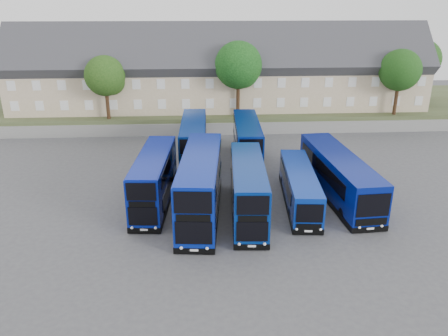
# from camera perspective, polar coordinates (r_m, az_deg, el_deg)

# --- Properties ---
(ground) EXTENTS (120.00, 120.00, 0.00)m
(ground) POSITION_cam_1_polar(r_m,az_deg,el_deg) (32.40, 2.21, -8.04)
(ground) COLOR #48484D
(ground) RESTS_ON ground
(retaining_wall) EXTENTS (70.00, 0.40, 1.50)m
(retaining_wall) POSITION_cam_1_polar(r_m,az_deg,el_deg) (54.32, -0.18, 5.15)
(retaining_wall) COLOR slate
(retaining_wall) RESTS_ON ground
(earth_bank) EXTENTS (80.00, 20.00, 2.00)m
(earth_bank) POSITION_cam_1_polar(r_m,az_deg,el_deg) (63.92, -0.69, 7.86)
(earth_bank) COLOR #444A2A
(earth_bank) RESTS_ON ground
(terrace_row) EXTENTS (54.00, 10.40, 11.20)m
(terrace_row) POSITION_cam_1_polar(r_m,az_deg,el_deg) (58.90, -0.52, 12.25)
(terrace_row) COLOR tan
(terrace_row) RESTS_ON earth_bank
(dd_front_left) EXTENTS (3.16, 10.66, 4.18)m
(dd_front_left) POSITION_cam_1_polar(r_m,az_deg,el_deg) (35.96, -9.09, -1.57)
(dd_front_left) COLOR #081B95
(dd_front_left) RESTS_ON ground
(dd_front_mid) EXTENTS (3.80, 12.24, 4.79)m
(dd_front_mid) POSITION_cam_1_polar(r_m,az_deg,el_deg) (33.64, -3.07, -2.41)
(dd_front_mid) COLOR #081F96
(dd_front_mid) RESTS_ON ground
(dd_front_right) EXTENTS (3.03, 10.79, 4.24)m
(dd_front_right) POSITION_cam_1_polar(r_m,az_deg,el_deg) (33.59, 3.15, -2.96)
(dd_front_right) COLOR navy
(dd_front_right) RESTS_ON ground
(dd_rear_left) EXTENTS (2.74, 10.88, 4.30)m
(dd_rear_left) POSITION_cam_1_polar(r_m,az_deg,el_deg) (44.71, -3.97, 3.33)
(dd_rear_left) COLOR navy
(dd_rear_left) RESTS_ON ground
(dd_rear_right) EXTENTS (2.86, 10.75, 4.23)m
(dd_rear_right) POSITION_cam_1_polar(r_m,az_deg,el_deg) (44.84, 3.01, 3.37)
(dd_rear_right) COLOR navy
(dd_rear_right) RESTS_ON ground
(coach_east_a) EXTENTS (3.14, 10.79, 2.91)m
(coach_east_a) POSITION_cam_1_polar(r_m,az_deg,el_deg) (36.16, 9.81, -2.57)
(coach_east_a) COLOR #082B9E
(coach_east_a) RESTS_ON ground
(coach_east_b) EXTENTS (3.70, 13.39, 3.62)m
(coach_east_b) POSITION_cam_1_polar(r_m,az_deg,el_deg) (38.23, 14.70, -1.06)
(coach_east_b) COLOR navy
(coach_east_b) RESTS_ON ground
(tree_west) EXTENTS (4.80, 4.80, 7.65)m
(tree_west) POSITION_cam_1_polar(r_m,az_deg,el_deg) (55.02, -15.11, 11.37)
(tree_west) COLOR #382314
(tree_west) RESTS_ON earth_bank
(tree_mid) EXTENTS (5.76, 5.76, 9.18)m
(tree_mid) POSITION_cam_1_polar(r_m,az_deg,el_deg) (54.49, 2.03, 13.06)
(tree_mid) COLOR #382314
(tree_mid) RESTS_ON earth_bank
(tree_east) EXTENTS (5.12, 5.12, 8.16)m
(tree_east) POSITION_cam_1_polar(r_m,az_deg,el_deg) (59.40, 22.08, 11.59)
(tree_east) COLOR #382314
(tree_east) RESTS_ON earth_bank
(tree_far) EXTENTS (5.44, 5.44, 8.67)m
(tree_far) POSITION_cam_1_polar(r_m,az_deg,el_deg) (68.21, 24.36, 12.63)
(tree_far) COLOR #382314
(tree_far) RESTS_ON earth_bank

